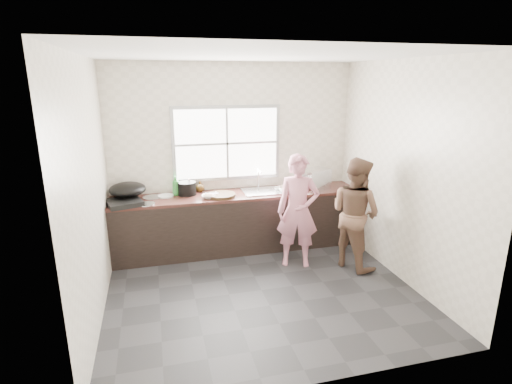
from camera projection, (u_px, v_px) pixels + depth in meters
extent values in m
cube|color=#262628|center=(261.00, 290.00, 4.83)|extent=(3.60, 3.20, 0.01)
cube|color=silver|center=(262.00, 54.00, 4.09)|extent=(3.60, 3.20, 0.01)
cube|color=beige|center=(234.00, 156.00, 5.95)|extent=(3.60, 0.01, 2.70)
cube|color=beige|center=(90.00, 193.00, 4.02)|extent=(0.01, 3.20, 2.70)
cube|color=silver|center=(404.00, 173.00, 4.89)|extent=(0.01, 3.20, 2.70)
cube|color=beige|center=(319.00, 234.00, 2.96)|extent=(3.60, 0.01, 2.70)
cube|color=black|center=(239.00, 222.00, 5.92)|extent=(3.60, 0.62, 0.82)
cube|color=#3C1E18|center=(238.00, 195.00, 5.80)|extent=(3.60, 0.64, 0.04)
cube|color=silver|center=(262.00, 191.00, 5.88)|extent=(0.55, 0.45, 0.02)
cylinder|color=silver|center=(258.00, 179.00, 6.02)|extent=(0.02, 0.02, 0.30)
cube|color=#9EA0A5|center=(227.00, 143.00, 5.86)|extent=(1.60, 0.05, 1.10)
cube|color=white|center=(227.00, 144.00, 5.84)|extent=(1.50, 0.01, 1.00)
imported|color=#CD7B91|center=(298.00, 215.00, 5.33)|extent=(0.61, 0.49, 1.43)
imported|color=brown|center=(355.00, 213.00, 5.29)|extent=(0.81, 0.89, 1.50)
cylinder|color=#332514|center=(221.00, 195.00, 5.64)|extent=(0.40, 0.40, 0.04)
cube|color=silver|center=(211.00, 194.00, 5.63)|extent=(0.21, 0.12, 0.01)
imported|color=silver|center=(209.00, 197.00, 5.55)|extent=(0.23, 0.23, 0.05)
imported|color=white|center=(288.00, 190.00, 5.83)|extent=(0.29, 0.29, 0.07)
imported|color=silver|center=(279.00, 188.00, 5.96)|extent=(0.21, 0.21, 0.06)
cylinder|color=black|center=(187.00, 188.00, 5.70)|extent=(0.32, 0.32, 0.19)
cylinder|color=silver|center=(166.00, 196.00, 5.64)|extent=(0.23, 0.23, 0.02)
imported|color=#2B8432|center=(176.00, 185.00, 5.67)|extent=(0.14, 0.14, 0.29)
imported|color=#4A1D12|center=(189.00, 187.00, 5.74)|extent=(0.11, 0.11, 0.21)
imported|color=#3E2B0F|center=(200.00, 187.00, 5.86)|extent=(0.15, 0.15, 0.15)
cylinder|color=white|center=(188.00, 192.00, 5.67)|extent=(0.08, 0.08, 0.11)
cube|color=black|center=(124.00, 203.00, 5.26)|extent=(0.53, 0.53, 0.06)
ellipsoid|color=black|center=(127.00, 189.00, 5.43)|extent=(0.53, 0.53, 0.19)
cube|color=silver|center=(315.00, 179.00, 5.97)|extent=(0.49, 0.42, 0.31)
cylinder|color=silver|center=(146.00, 204.00, 5.28)|extent=(0.24, 0.24, 0.01)
cylinder|color=#A7A9AD|center=(152.00, 197.00, 5.58)|extent=(0.27, 0.27, 0.01)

